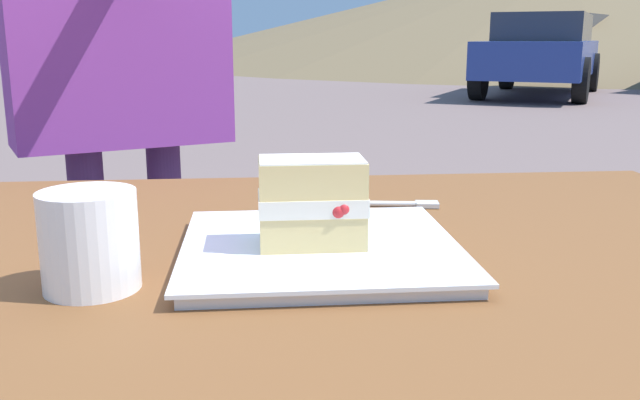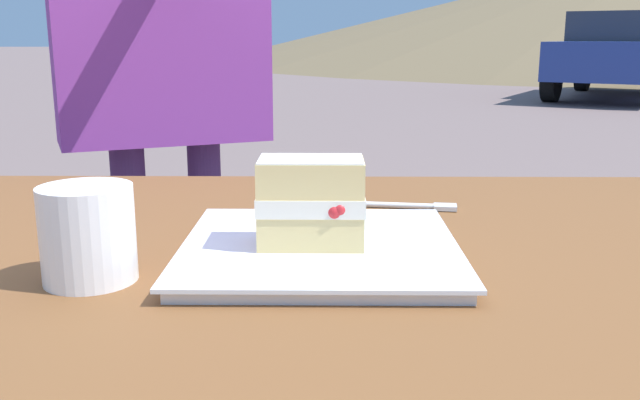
# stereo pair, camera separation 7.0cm
# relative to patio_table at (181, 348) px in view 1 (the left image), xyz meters

# --- Properties ---
(patio_table) EXTENTS (1.45, 0.77, 0.78)m
(patio_table) POSITION_rel_patio_table_xyz_m (0.00, 0.00, 0.00)
(patio_table) COLOR brown
(patio_table) RESTS_ON ground
(dessert_plate) EXTENTS (0.28, 0.28, 0.02)m
(dessert_plate) POSITION_rel_patio_table_xyz_m (-0.15, 0.04, 0.12)
(dessert_plate) COLOR white
(dessert_plate) RESTS_ON patio_table
(cake_slice) EXTENTS (0.11, 0.07, 0.09)m
(cake_slice) POSITION_rel_patio_table_xyz_m (-0.14, 0.05, 0.17)
(cake_slice) COLOR #E0C17A
(cake_slice) RESTS_ON dessert_plate
(dessert_fork) EXTENTS (0.17, 0.04, 0.01)m
(dessert_fork) POSITION_rel_patio_table_xyz_m (-0.26, -0.17, 0.12)
(dessert_fork) COLOR silver
(dessert_fork) RESTS_ON patio_table
(coffee_cup) EXTENTS (0.09, 0.09, 0.09)m
(coffee_cup) POSITION_rel_patio_table_xyz_m (0.06, 0.11, 0.16)
(coffee_cup) COLOR white
(coffee_cup) RESTS_ON patio_table
(diner_person) EXTENTS (0.46, 0.59, 1.55)m
(diner_person) POSITION_rel_patio_table_xyz_m (0.19, -0.73, 0.37)
(diner_person) COLOR #452855
(diner_person) RESTS_ON ground
(parked_car_near) EXTENTS (3.58, 4.62, 1.41)m
(parked_car_near) POSITION_rel_patio_table_xyz_m (-5.12, -11.35, 0.10)
(parked_car_near) COLOR navy
(parked_car_near) RESTS_ON ground
(parked_car_extra) EXTENTS (4.01, 4.24, 1.63)m
(parked_car_extra) POSITION_rel_patio_table_xyz_m (-9.16, -18.83, 0.19)
(parked_car_extra) COLOR #B7BABF
(parked_car_extra) RESTS_ON ground
(distant_hill) EXTENTS (38.86, 38.86, 4.61)m
(distant_hill) POSITION_rel_patio_table_xyz_m (-14.34, -30.64, 1.64)
(distant_hill) COLOR brown
(distant_hill) RESTS_ON ground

